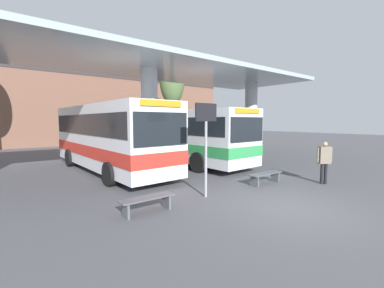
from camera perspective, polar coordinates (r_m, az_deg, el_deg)
ground_plane at (r=8.47m, az=20.21°, el=-13.11°), size 100.00×100.00×0.00m
townhouse_backdrop at (r=30.31m, az=-25.13°, el=10.60°), size 40.00×0.58×9.85m
station_canopy at (r=14.52m, az=-9.51°, el=13.82°), size 22.21×6.97×5.68m
transit_bus_left_bay at (r=13.98m, az=-18.07°, el=1.90°), size 2.95×10.22×3.38m
transit_bus_center_bay at (r=16.17m, az=-3.00°, el=2.28°), size 3.06×10.83×3.22m
waiting_bench_near_pillar at (r=11.12m, az=15.99°, el=-6.80°), size 1.74×0.44×0.46m
waiting_bench_mid_platform at (r=7.55m, az=-9.91°, el=-12.42°), size 1.62×0.44×0.46m
info_sign_platform at (r=8.65m, az=3.13°, el=2.89°), size 0.90×0.09×3.20m
pedestrian_waiting at (r=11.91m, az=27.34°, el=-2.83°), size 0.58×0.47×1.76m
poplar_tree_behind_left at (r=26.33m, az=-4.45°, el=14.50°), size 2.55×2.55×9.74m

